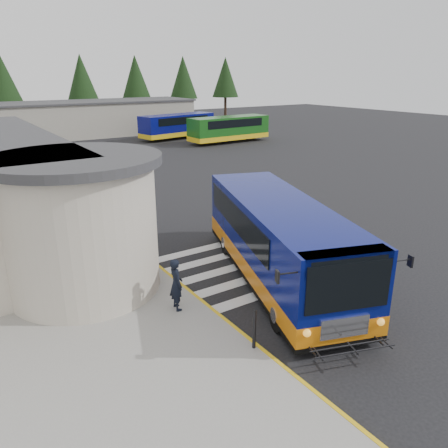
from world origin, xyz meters
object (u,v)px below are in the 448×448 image
far_bus_a (177,125)px  far_bus_b (229,128)px  pedestrian_a (176,284)px  transit_bus (279,244)px  pedestrian_b (107,267)px  bollard (254,329)px

far_bus_a → far_bus_b: 6.84m
pedestrian_a → far_bus_a: 40.56m
transit_bus → pedestrian_b: size_ratio=6.81×
transit_bus → pedestrian_b: (-5.71, 2.63, -0.50)m
pedestrian_a → pedestrian_b: (-1.35, 2.70, -0.07)m
pedestrian_a → pedestrian_b: 3.02m
bollard → far_bus_b: 39.51m
pedestrian_a → bollard: bearing=-158.8°
pedestrian_b → far_bus_b: bearing=110.8°
transit_bus → bollard: (-3.56, -3.20, -0.70)m
pedestrian_a → far_bus_b: far_bus_b is taller
pedestrian_a → far_bus_a: size_ratio=0.18×
far_bus_a → far_bus_b: size_ratio=1.02×
pedestrian_a → far_bus_b: size_ratio=0.18×
bollard → far_bus_a: size_ratio=0.12×
transit_bus → pedestrian_b: bearing=174.4°
far_bus_b → far_bus_a: bearing=28.0°
far_bus_b → transit_bus: bearing=146.7°
pedestrian_a → far_bus_a: (18.92, 35.87, 0.56)m
pedestrian_a → bollard: pedestrian_a is taller
pedestrian_b → far_bus_b: size_ratio=0.17×
pedestrian_b → far_bus_a: far_bus_a is taller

